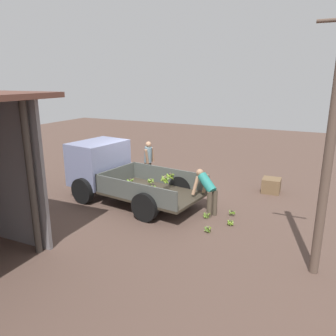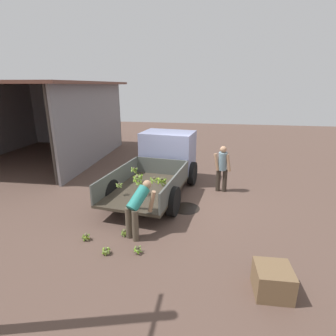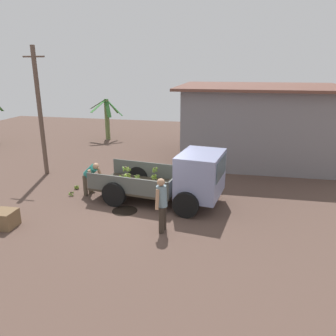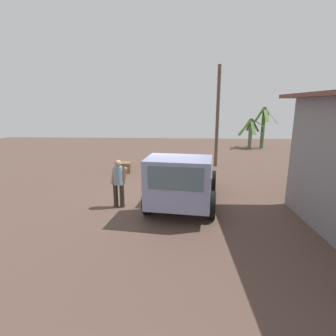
% 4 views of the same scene
% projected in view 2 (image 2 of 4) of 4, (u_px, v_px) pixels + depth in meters
% --- Properties ---
extents(ground, '(36.00, 36.00, 0.00)m').
position_uv_depth(ground, '(174.00, 199.00, 8.65)').
color(ground, brown).
extents(mud_patch_0, '(0.86, 0.86, 0.01)m').
position_uv_depth(mud_patch_0, '(186.00, 208.00, 7.97)').
color(mud_patch_0, black).
rests_on(mud_patch_0, ground).
extents(cargo_truck, '(4.75, 2.66, 1.90)m').
position_uv_depth(cargo_truck, '(164.00, 159.00, 9.63)').
color(cargo_truck, '#393126').
rests_on(cargo_truck, ground).
extents(warehouse_shed, '(8.23, 6.80, 3.74)m').
position_uv_depth(warehouse_shed, '(44.00, 104.00, 13.11)').
color(warehouse_shed, slate).
rests_on(warehouse_shed, ground).
extents(banana_palm_4, '(2.16, 2.37, 2.35)m').
position_uv_depth(banana_palm_4, '(2.00, 122.00, 17.09)').
color(banana_palm_4, '#6C834C').
rests_on(banana_palm_4, ground).
extents(person_foreground_visitor, '(0.36, 0.61, 1.64)m').
position_uv_depth(person_foreground_visitor, '(222.00, 167.00, 8.98)').
color(person_foreground_visitor, '#332A22').
rests_on(person_foreground_visitor, ground).
extents(person_worker_loading, '(0.84, 0.74, 1.35)m').
position_uv_depth(person_worker_loading, '(138.00, 206.00, 6.33)').
color(person_worker_loading, brown).
rests_on(person_worker_loading, ground).
extents(banana_bunch_on_ground_0, '(0.20, 0.22, 0.18)m').
position_uv_depth(banana_bunch_on_ground_0, '(86.00, 236.00, 6.30)').
color(banana_bunch_on_ground_0, brown).
rests_on(banana_bunch_on_ground_0, ground).
extents(banana_bunch_on_ground_1, '(0.20, 0.20, 0.16)m').
position_uv_depth(banana_bunch_on_ground_1, '(106.00, 251.00, 5.79)').
color(banana_bunch_on_ground_1, '#4B4431').
rests_on(banana_bunch_on_ground_1, ground).
extents(banana_bunch_on_ground_2, '(0.21, 0.21, 0.18)m').
position_uv_depth(banana_bunch_on_ground_2, '(138.00, 249.00, 5.80)').
color(banana_bunch_on_ground_2, '#433C2B').
rests_on(banana_bunch_on_ground_2, ground).
extents(banana_bunch_on_ground_3, '(0.21, 0.21, 0.18)m').
position_uv_depth(banana_bunch_on_ground_3, '(125.00, 232.00, 6.48)').
color(banana_bunch_on_ground_3, brown).
rests_on(banana_bunch_on_ground_3, ground).
extents(wooden_crate_0, '(0.66, 0.66, 0.52)m').
position_uv_depth(wooden_crate_0, '(273.00, 281.00, 4.66)').
color(wooden_crate_0, brown).
rests_on(wooden_crate_0, ground).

